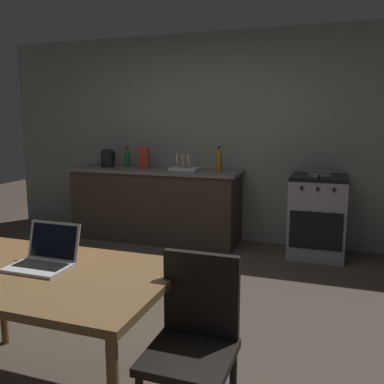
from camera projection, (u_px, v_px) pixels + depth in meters
ground_plane at (125, 317)px, 3.24m from camera, size 12.00×12.00×0.00m
back_wall at (236, 139)px, 5.14m from camera, size 6.40×0.10×2.56m
kitchen_counter at (156, 204)px, 5.26m from camera, size 2.16×0.64×0.91m
stove_oven at (317, 216)px, 4.62m from camera, size 0.60×0.62×0.91m
dining_table at (40, 283)px, 2.19m from camera, size 1.40×0.87×0.73m
chair at (194, 336)px, 1.96m from camera, size 0.40×0.40×0.88m
laptop at (44, 258)px, 2.23m from camera, size 0.32×0.28×0.22m
electric_kettle at (108, 158)px, 5.38m from camera, size 0.20×0.18×0.23m
bottle at (219, 160)px, 4.84m from camera, size 0.08×0.08×0.30m
frying_pan at (320, 174)px, 4.52m from camera, size 0.26×0.43×0.05m
cereal_box at (144, 157)px, 5.23m from camera, size 0.13×0.05×0.27m
dish_rack at (185, 166)px, 5.05m from camera, size 0.34×0.26×0.21m
bottle_b at (128, 158)px, 5.37m from camera, size 0.07×0.07×0.25m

